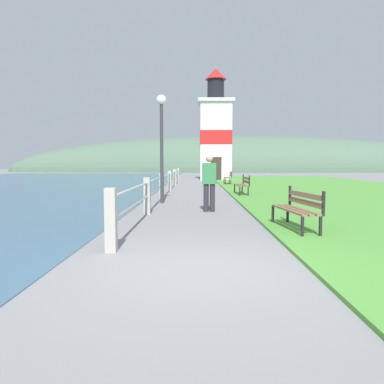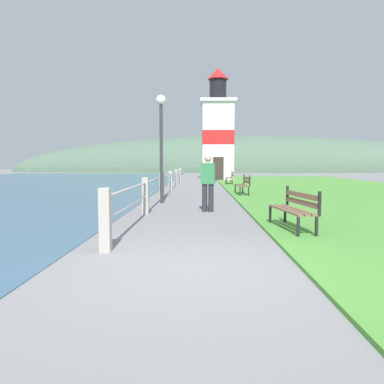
# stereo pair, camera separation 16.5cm
# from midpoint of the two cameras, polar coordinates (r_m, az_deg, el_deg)

# --- Properties ---
(ground_plane) EXTENTS (160.00, 160.00, 0.00)m
(ground_plane) POSITION_cam_midpoint_polar(r_m,az_deg,el_deg) (5.35, 0.03, -11.70)
(ground_plane) COLOR slate
(grass_verge) EXTENTS (12.00, 42.22, 0.06)m
(grass_verge) POSITION_cam_midpoint_polar(r_m,az_deg,el_deg) (20.68, 21.88, 0.08)
(grass_verge) COLOR #4C8E38
(grass_verge) RESTS_ON ground_plane
(seawall_railing) EXTENTS (0.18, 23.11, 1.08)m
(seawall_railing) POSITION_cam_midpoint_polar(r_m,az_deg,el_deg) (17.69, -4.23, 1.63)
(seawall_railing) COLOR #A8A399
(seawall_railing) RESTS_ON ground_plane
(park_bench_near) EXTENTS (0.69, 1.85, 0.94)m
(park_bench_near) POSITION_cam_midpoint_polar(r_m,az_deg,el_deg) (8.47, 15.37, -2.16)
(park_bench_near) COLOR brown
(park_bench_near) RESTS_ON ground_plane
(park_bench_midway) EXTENTS (0.53, 1.77, 0.94)m
(park_bench_midway) POSITION_cam_midpoint_polar(r_m,az_deg,el_deg) (17.34, 7.51, 1.26)
(park_bench_midway) COLOR brown
(park_bench_midway) RESTS_ON ground_plane
(park_bench_far) EXTENTS (0.51, 1.72, 0.94)m
(park_bench_far) POSITION_cam_midpoint_polar(r_m,az_deg,el_deg) (25.95, 5.43, 2.33)
(park_bench_far) COLOR brown
(park_bench_far) RESTS_ON ground_plane
(lighthouse) EXTENTS (3.06, 3.06, 9.67)m
(lighthouse) POSITION_cam_midpoint_polar(r_m,az_deg,el_deg) (33.16, 3.46, 8.86)
(lighthouse) COLOR white
(lighthouse) RESTS_ON ground_plane
(person_strolling) EXTENTS (0.45, 0.28, 1.74)m
(person_strolling) POSITION_cam_midpoint_polar(r_m,az_deg,el_deg) (11.39, 2.23, 1.70)
(person_strolling) COLOR #28282D
(person_strolling) RESTS_ON ground_plane
(lamp_post) EXTENTS (0.36, 0.36, 3.96)m
(lamp_post) POSITION_cam_midpoint_polar(r_m,az_deg,el_deg) (13.91, -5.01, 9.58)
(lamp_post) COLOR #333338
(lamp_post) RESTS_ON ground_plane
(distant_hillside) EXTENTS (80.00, 16.00, 12.00)m
(distant_hillside) POSITION_cam_midpoint_polar(r_m,az_deg,el_deg) (63.81, 7.80, 3.07)
(distant_hillside) COLOR #4C6651
(distant_hillside) RESTS_ON ground_plane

